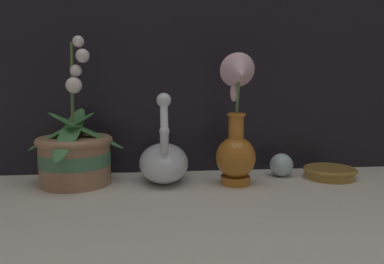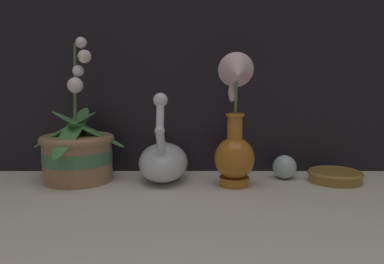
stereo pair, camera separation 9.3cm
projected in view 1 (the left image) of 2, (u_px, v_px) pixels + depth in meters
The scene contains 6 objects.
ground_plane at pixel (213, 192), 0.85m from camera, with size 2.80×2.80×0.00m, color beige.
orchid_potted_plant at pixel (75, 153), 0.91m from camera, with size 0.23×0.25×0.36m.
swan_figurine at pixel (164, 160), 0.94m from camera, with size 0.12×0.22×0.23m.
blue_vase at pixel (237, 137), 0.90m from camera, with size 0.10×0.11×0.32m.
glass_sphere at pixel (281, 165), 0.99m from camera, with size 0.06×0.06×0.06m.
amber_dish at pixel (330, 172), 0.98m from camera, with size 0.13×0.13×0.03m.
Camera 1 is at (-0.13, -0.82, 0.25)m, focal length 35.00 mm.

